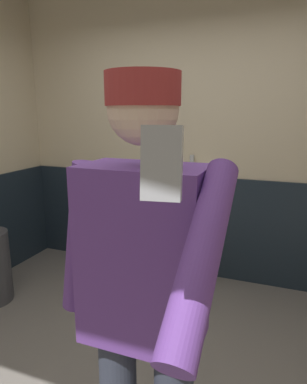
% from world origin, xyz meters
% --- Properties ---
extents(wall_back, '(4.38, 0.12, 2.85)m').
position_xyz_m(wall_back, '(0.00, 1.75, 1.43)').
color(wall_back, beige).
rests_on(wall_back, ground_plane).
extents(wainscot_band_back, '(3.78, 0.03, 1.03)m').
position_xyz_m(wainscot_band_back, '(0.00, 1.67, 0.51)').
color(wainscot_band_back, '#19232D').
rests_on(wainscot_band_back, ground_plane).
extents(urinal_solo, '(0.40, 0.34, 1.24)m').
position_xyz_m(urinal_solo, '(-0.04, 1.53, 0.78)').
color(urinal_solo, white).
rests_on(urinal_solo, ground_plane).
extents(person, '(0.62, 0.60, 1.76)m').
position_xyz_m(person, '(0.40, -0.62, 1.03)').
color(person, '#2D3342').
rests_on(person, ground_plane).
extents(cell_phone, '(0.06, 0.04, 0.11)m').
position_xyz_m(cell_phone, '(0.64, -1.12, 1.57)').
color(cell_phone, '#A5A8B2').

